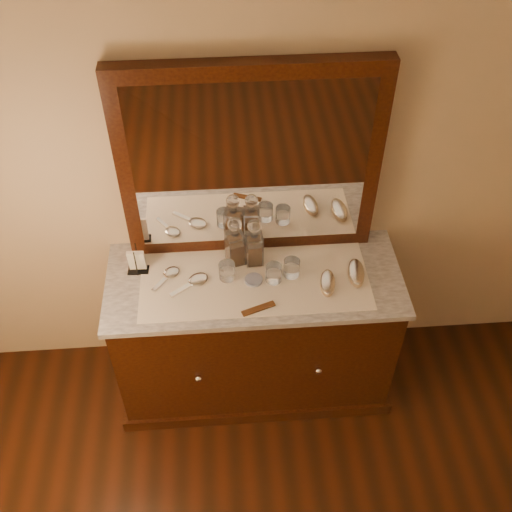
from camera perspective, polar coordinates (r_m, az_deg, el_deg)
name	(u,v)px	position (r m, az deg, el deg)	size (l,w,h in m)	color
dresser_cabinet	(255,334)	(3.24, -0.13, -7.44)	(1.40, 0.55, 0.82)	black
dresser_plinth	(255,374)	(3.54, -0.12, -11.11)	(1.46, 0.59, 0.08)	black
knob_left	(198,378)	(3.04, -5.49, -11.50)	(0.04, 0.04, 0.04)	silver
knob_right	(319,371)	(3.07, 5.96, -10.79)	(0.04, 0.04, 0.04)	silver
marble_top	(254,280)	(2.92, -0.15, -2.32)	(1.44, 0.59, 0.03)	white
mirror_frame	(250,164)	(2.76, -0.55, 8.75)	(1.20, 0.08, 1.00)	black
mirror_glass	(251,168)	(2.73, -0.50, 8.33)	(1.06, 0.01, 0.86)	white
lace_runner	(255,281)	(2.89, -0.12, -2.38)	(1.10, 0.45, 0.00)	white
pin_dish	(254,280)	(2.88, -0.22, -2.28)	(0.09, 0.09, 0.02)	silver
comb	(258,309)	(2.77, 0.24, -5.01)	(0.16, 0.03, 0.01)	brown
napkin_rack	(137,262)	(2.96, -11.24, -0.54)	(0.10, 0.07, 0.15)	black
decanter_left	(235,245)	(2.91, -1.98, 1.01)	(0.10, 0.10, 0.28)	#985416
decanter_right	(254,246)	(2.91, -0.16, 0.93)	(0.09, 0.09, 0.27)	#985416
brush_near	(328,283)	(2.87, 6.81, -2.56)	(0.09, 0.17, 0.04)	tan
brush_far	(356,273)	(2.93, 9.49, -1.60)	(0.09, 0.18, 0.05)	tan
hand_mirror_outer	(169,275)	(2.94, -8.25, -1.76)	(0.15, 0.18, 0.02)	silver
hand_mirror_inner	(195,281)	(2.89, -5.80, -2.40)	(0.20, 0.17, 0.02)	silver
tumblers	(264,271)	(2.88, 0.78, -1.39)	(0.39, 0.11, 0.09)	white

